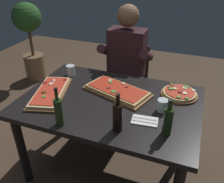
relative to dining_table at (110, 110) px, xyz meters
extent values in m
plane|color=#4C3828|center=(0.00, 0.00, -0.64)|extent=(6.40, 6.40, 0.00)
cube|color=black|center=(0.00, 0.00, 0.08)|extent=(1.40, 0.96, 0.04)
cylinder|color=black|center=(-0.62, -0.40, -0.29)|extent=(0.07, 0.07, 0.70)
cylinder|color=black|center=(-0.62, 0.40, -0.29)|extent=(0.07, 0.07, 0.70)
cylinder|color=black|center=(0.62, 0.40, -0.29)|extent=(0.07, 0.07, 0.70)
cube|color=brown|center=(0.02, 0.13, 0.10)|extent=(0.61, 0.43, 0.02)
cube|color=tan|center=(0.02, 0.13, 0.12)|extent=(0.56, 0.39, 0.02)
cube|color=#B72D19|center=(0.02, 0.13, 0.13)|extent=(0.51, 0.35, 0.01)
cylinder|color=#4C7F2D|center=(-0.07, 0.20, 0.14)|extent=(0.03, 0.03, 0.00)
cylinder|color=beige|center=(0.04, 0.22, 0.14)|extent=(0.03, 0.03, 0.01)
cylinder|color=beige|center=(-0.09, 0.23, 0.14)|extent=(0.03, 0.03, 0.01)
cylinder|color=maroon|center=(-0.05, 0.11, 0.14)|extent=(0.04, 0.04, 0.00)
cylinder|color=#4C7F2D|center=(0.01, 0.06, 0.14)|extent=(0.04, 0.04, 0.01)
cylinder|color=maroon|center=(0.05, 0.06, 0.14)|extent=(0.04, 0.04, 0.00)
cylinder|color=maroon|center=(0.08, 0.18, 0.14)|extent=(0.03, 0.03, 0.01)
cube|color=brown|center=(-0.49, -0.09, 0.10)|extent=(0.37, 0.57, 0.02)
cube|color=#E5C184|center=(-0.49, -0.09, 0.12)|extent=(0.34, 0.53, 0.02)
cube|color=red|center=(-0.49, -0.09, 0.13)|extent=(0.30, 0.48, 0.01)
cylinder|color=maroon|center=(-0.60, 0.00, 0.14)|extent=(0.04, 0.04, 0.01)
cylinder|color=beige|center=(-0.54, -0.01, 0.14)|extent=(0.03, 0.03, 0.01)
cylinder|color=maroon|center=(-0.55, 0.03, 0.14)|extent=(0.03, 0.03, 0.01)
cylinder|color=brown|center=(-0.51, -0.14, 0.14)|extent=(0.04, 0.04, 0.01)
cylinder|color=beige|center=(-0.54, 0.02, 0.14)|extent=(0.03, 0.03, 0.00)
cylinder|color=beige|center=(-0.55, 0.06, 0.14)|extent=(0.03, 0.03, 0.01)
cylinder|color=maroon|center=(-0.46, 0.11, 0.14)|extent=(0.03, 0.03, 0.01)
cylinder|color=#4C7F2D|center=(-0.47, -0.20, 0.14)|extent=(0.03, 0.03, 0.01)
cylinder|color=brown|center=(0.51, 0.26, 0.10)|extent=(0.30, 0.30, 0.02)
cylinder|color=#DBB270|center=(0.51, 0.26, 0.12)|extent=(0.27, 0.27, 0.02)
cylinder|color=#B72D19|center=(0.51, 0.26, 0.13)|extent=(0.23, 0.23, 0.01)
cylinder|color=maroon|center=(0.42, 0.30, 0.14)|extent=(0.03, 0.03, 0.01)
cylinder|color=#4C7F2D|center=(0.57, 0.17, 0.14)|extent=(0.03, 0.03, 0.01)
cylinder|color=#4C7F2D|center=(0.43, 0.35, 0.14)|extent=(0.03, 0.03, 0.00)
cylinder|color=beige|center=(0.54, 0.24, 0.14)|extent=(0.04, 0.04, 0.01)
cylinder|color=beige|center=(0.54, 0.33, 0.14)|extent=(0.04, 0.04, 0.01)
cylinder|color=maroon|center=(0.51, 0.25, 0.14)|extent=(0.04, 0.04, 0.01)
cylinder|color=#4C7F2D|center=(0.55, 0.35, 0.14)|extent=(0.04, 0.04, 0.01)
cylinder|color=beige|center=(0.46, 0.29, 0.14)|extent=(0.03, 0.03, 0.01)
cylinder|color=beige|center=(0.61, 0.31, 0.14)|extent=(0.03, 0.03, 0.00)
cylinder|color=#4C7F2D|center=(0.43, 0.27, 0.14)|extent=(0.04, 0.04, 0.01)
cylinder|color=#4C7F2D|center=(0.51, 0.17, 0.14)|extent=(0.04, 0.04, 0.01)
cylinder|color=brown|center=(0.42, 0.36, 0.14)|extent=(0.03, 0.03, 0.01)
cylinder|color=black|center=(0.18, -0.32, 0.19)|extent=(0.07, 0.07, 0.20)
cylinder|color=black|center=(0.18, -0.32, 0.32)|extent=(0.02, 0.02, 0.06)
cylinder|color=black|center=(0.18, -0.32, 0.36)|extent=(0.03, 0.03, 0.01)
cylinder|color=#233819|center=(0.49, -0.25, 0.19)|extent=(0.06, 0.06, 0.19)
cylinder|color=#233819|center=(0.49, -0.25, 0.31)|extent=(0.03, 0.03, 0.06)
cylinder|color=black|center=(0.49, -0.25, 0.34)|extent=(0.03, 0.03, 0.01)
cylinder|color=#233819|center=(-0.20, -0.41, 0.19)|extent=(0.06, 0.06, 0.19)
cylinder|color=#233819|center=(-0.20, -0.41, 0.33)|extent=(0.02, 0.02, 0.08)
cylinder|color=black|center=(-0.20, -0.41, 0.37)|extent=(0.02, 0.02, 0.01)
cylinder|color=silver|center=(0.41, 0.00, 0.14)|extent=(0.08, 0.08, 0.09)
cylinder|color=#5B3814|center=(0.41, 0.00, 0.12)|extent=(0.06, 0.06, 0.04)
cylinder|color=silver|center=(-0.51, 0.28, 0.14)|extent=(0.08, 0.08, 0.10)
cylinder|color=silver|center=(-0.51, 0.28, 0.12)|extent=(0.07, 0.07, 0.04)
cube|color=white|center=(0.33, -0.17, 0.10)|extent=(0.19, 0.13, 0.01)
cube|color=silver|center=(0.33, -0.19, 0.10)|extent=(0.17, 0.03, 0.00)
cube|color=silver|center=(0.32, -0.15, 0.10)|extent=(0.17, 0.03, 0.00)
cube|color=black|center=(-0.11, 0.78, -0.21)|extent=(0.44, 0.44, 0.04)
cube|color=black|center=(-0.11, 0.98, 0.02)|extent=(0.40, 0.04, 0.42)
cylinder|color=black|center=(-0.30, 0.59, -0.44)|extent=(0.04, 0.04, 0.41)
cylinder|color=black|center=(0.08, 0.59, -0.44)|extent=(0.04, 0.04, 0.41)
cylinder|color=black|center=(-0.30, 0.97, -0.44)|extent=(0.04, 0.04, 0.41)
cylinder|color=black|center=(0.08, 0.97, -0.44)|extent=(0.04, 0.04, 0.41)
cylinder|color=#23232D|center=(-0.21, 0.60, -0.42)|extent=(0.11, 0.11, 0.45)
cylinder|color=#23232D|center=(-0.01, 0.60, -0.42)|extent=(0.11, 0.11, 0.45)
cube|color=#23232D|center=(-0.11, 0.68, -0.13)|extent=(0.34, 0.40, 0.12)
cube|color=#381E23|center=(-0.11, 0.78, 0.19)|extent=(0.38, 0.22, 0.52)
sphere|color=brown|center=(-0.11, 0.78, 0.58)|extent=(0.22, 0.22, 0.22)
cylinder|color=#381E23|center=(-0.33, 0.73, 0.21)|extent=(0.09, 0.31, 0.21)
cylinder|color=#381E23|center=(0.11, 0.73, 0.21)|extent=(0.09, 0.31, 0.21)
cylinder|color=#846042|center=(-1.77, 1.30, -0.45)|extent=(0.31, 0.31, 0.39)
cylinder|color=brown|center=(-1.77, 1.30, -0.05)|extent=(0.04, 0.04, 0.41)
sphere|color=#285623|center=(-1.77, 1.30, 0.31)|extent=(0.41, 0.41, 0.41)
camera|label=1|loc=(0.58, -1.48, 1.10)|focal=38.08mm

